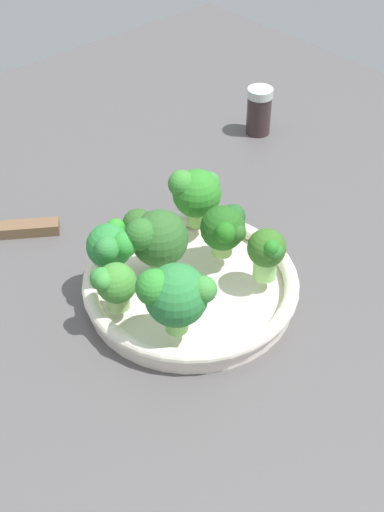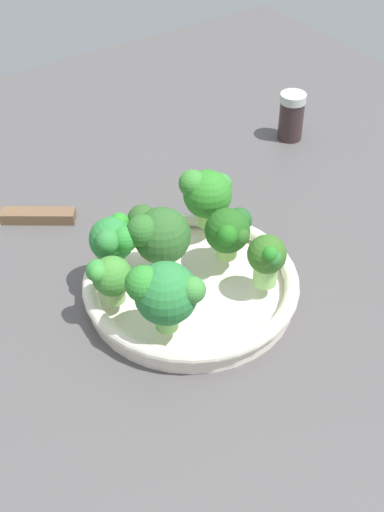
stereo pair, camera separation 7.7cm
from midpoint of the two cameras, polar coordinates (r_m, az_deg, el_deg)
The scene contains 10 objects.
ground_plane at distance 81.70cm, azimuth -3.57°, elevation -4.43°, with size 130.00×130.00×2.50cm, color #4F4C4D.
bowl at distance 80.24cm, azimuth -2.76°, elevation -2.59°, with size 24.61×24.61×3.12cm.
broccoli_floret_0 at distance 74.33cm, azimuth -9.30°, elevation -2.38°, with size 4.37×4.77×5.52cm.
broccoli_floret_1 at distance 70.09cm, azimuth -4.56°, elevation -3.28°, with size 6.72×7.00×8.00cm.
broccoli_floret_2 at distance 76.77cm, azimuth 3.23°, elevation 0.26°, with size 4.45×4.31×6.22cm.
broccoli_floret_3 at distance 79.93cm, azimuth -0.09°, elevation 2.15°, with size 5.62×5.87×6.24cm.
broccoli_floret_4 at distance 78.11cm, azimuth -5.92°, elevation 1.38°, with size 7.58×7.11×7.34cm.
broccoli_floret_5 at distance 77.99cm, azimuth -9.36°, elevation 0.66°, with size 5.88×5.17×6.34cm.
broccoli_floret_6 at distance 84.02cm, azimuth -2.33°, elevation 5.05°, with size 5.87×6.41×7.72cm.
pepper_shaker at distance 109.31cm, azimuth 3.39°, elevation 11.57°, with size 3.89×3.89×7.36cm.
Camera 1 is at (44.06, -38.03, 56.12)cm, focal length 49.54 mm.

